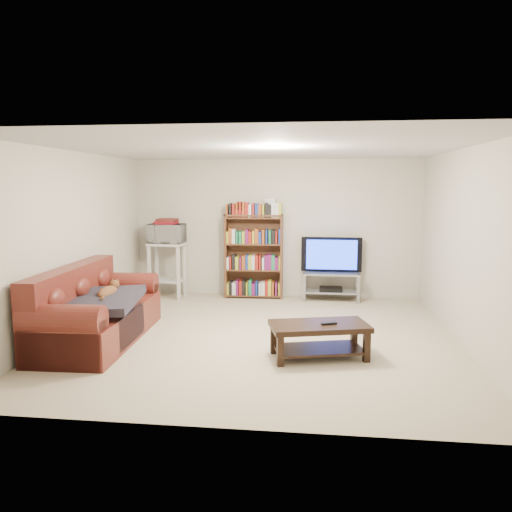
# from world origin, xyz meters

# --- Properties ---
(floor) EXTENTS (5.00, 5.00, 0.00)m
(floor) POSITION_xyz_m (0.00, 0.00, 0.00)
(floor) COLOR beige
(floor) RESTS_ON ground
(ceiling) EXTENTS (5.00, 5.00, 0.00)m
(ceiling) POSITION_xyz_m (0.00, 0.00, 2.40)
(ceiling) COLOR white
(ceiling) RESTS_ON ground
(wall_back) EXTENTS (5.00, 0.00, 5.00)m
(wall_back) POSITION_xyz_m (0.00, 2.50, 1.20)
(wall_back) COLOR beige
(wall_back) RESTS_ON ground
(wall_front) EXTENTS (5.00, 0.00, 5.00)m
(wall_front) POSITION_xyz_m (0.00, -2.50, 1.20)
(wall_front) COLOR beige
(wall_front) RESTS_ON ground
(wall_left) EXTENTS (0.00, 5.00, 5.00)m
(wall_left) POSITION_xyz_m (-2.50, 0.00, 1.20)
(wall_left) COLOR beige
(wall_left) RESTS_ON ground
(wall_right) EXTENTS (0.00, 5.00, 5.00)m
(wall_right) POSITION_xyz_m (2.50, 0.00, 1.20)
(wall_right) COLOR beige
(wall_right) RESTS_ON ground
(sofa) EXTENTS (1.03, 2.23, 0.94)m
(sofa) POSITION_xyz_m (-2.08, -0.41, 0.33)
(sofa) COLOR maroon
(sofa) RESTS_ON floor
(blanket) EXTENTS (0.98, 1.19, 0.19)m
(blanket) POSITION_xyz_m (-1.89, -0.55, 0.55)
(blanket) COLOR #2B2832
(blanket) RESTS_ON sofa
(cat) EXTENTS (0.26, 0.61, 0.18)m
(cat) POSITION_xyz_m (-1.89, -0.35, 0.61)
(cat) COLOR brown
(cat) RESTS_ON sofa
(coffee_table) EXTENTS (1.20, 0.81, 0.40)m
(coffee_table) POSITION_xyz_m (0.75, -0.71, 0.28)
(coffee_table) COLOR black
(coffee_table) RESTS_ON floor
(remote) EXTENTS (0.18, 0.12, 0.02)m
(remote) POSITION_xyz_m (0.86, -0.74, 0.41)
(remote) COLOR black
(remote) RESTS_ON coffee_table
(tv_stand) EXTENTS (0.96, 0.44, 0.48)m
(tv_stand) POSITION_xyz_m (0.97, 2.23, 0.33)
(tv_stand) COLOR #999EA3
(tv_stand) RESTS_ON floor
(television) EXTENTS (1.03, 0.15, 0.59)m
(television) POSITION_xyz_m (0.97, 2.23, 0.78)
(television) COLOR black
(television) RESTS_ON tv_stand
(dvd_player) EXTENTS (0.39, 0.27, 0.06)m
(dvd_player) POSITION_xyz_m (0.97, 2.23, 0.19)
(dvd_player) COLOR black
(dvd_player) RESTS_ON tv_stand
(bookshelf) EXTENTS (1.02, 0.35, 1.45)m
(bookshelf) POSITION_xyz_m (-0.37, 2.30, 0.75)
(bookshelf) COLOR #53311C
(bookshelf) RESTS_ON floor
(shelf_clutter) EXTENTS (0.74, 0.24, 0.28)m
(shelf_clutter) POSITION_xyz_m (-0.27, 2.32, 1.56)
(shelf_clutter) COLOR silver
(shelf_clutter) RESTS_ON bookshelf
(microwave_stand) EXTENTS (0.62, 0.47, 0.96)m
(microwave_stand) POSITION_xyz_m (-1.86, 2.11, 0.61)
(microwave_stand) COLOR silver
(microwave_stand) RESTS_ON floor
(microwave) EXTENTS (0.61, 0.43, 0.33)m
(microwave) POSITION_xyz_m (-1.86, 2.11, 1.13)
(microwave) COLOR silver
(microwave) RESTS_ON microwave_stand
(game_boxes) EXTENTS (0.37, 0.32, 0.05)m
(game_boxes) POSITION_xyz_m (-1.86, 2.11, 1.31)
(game_boxes) COLOR maroon
(game_boxes) RESTS_ON microwave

